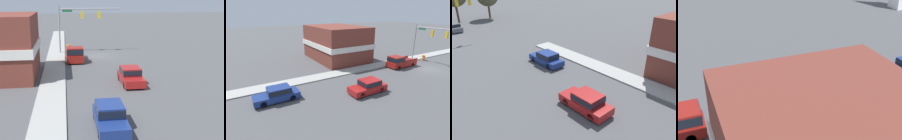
{
  "view_description": "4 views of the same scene",
  "coord_description": "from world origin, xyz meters",
  "views": [
    {
      "loc": [
        4.41,
        42.2,
        8.32
      ],
      "look_at": [
        0.31,
        15.19,
        1.67
      ],
      "focal_mm": 50.0,
      "sensor_mm": 36.0,
      "label": 1
    },
    {
      "loc": [
        -15.97,
        26.74,
        9.16
      ],
      "look_at": [
        0.71,
        16.85,
        2.57
      ],
      "focal_mm": 28.0,
      "sensor_mm": 36.0,
      "label": 2
    },
    {
      "loc": [
        -13.08,
        4.14,
        10.81
      ],
      "look_at": [
        -1.46,
        17.04,
        2.54
      ],
      "focal_mm": 35.0,
      "sensor_mm": 36.0,
      "label": 3
    },
    {
      "loc": [
        20.88,
        4.31,
        12.81
      ],
      "look_at": [
        0.54,
        12.38,
        1.94
      ],
      "focal_mm": 50.0,
      "sensor_mm": 36.0,
      "label": 4
    }
  ],
  "objects": [
    {
      "name": "car_lead",
      "position": [
        -1.65,
        14.1,
        0.81
      ],
      "size": [
        1.9,
        4.56,
        1.58
      ],
      "color": "black",
      "rests_on": "ground"
    }
  ]
}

